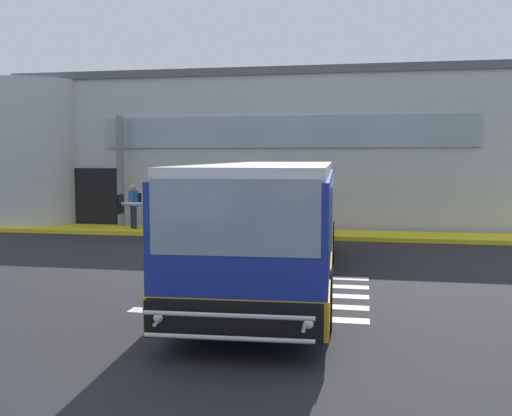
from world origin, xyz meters
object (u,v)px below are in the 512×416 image
Objects in this scene: bus_main_foreground at (276,223)px; passenger_near_column at (134,203)px; passenger_at_curb_edge at (175,205)px; safety_bollard_yellow at (267,227)px; entry_support_column at (120,171)px; passenger_by_doorway at (154,204)px.

bus_main_foreground is 10.13m from passenger_near_column.
passenger_at_curb_edge is 1.86× the size of safety_bollard_yellow.
entry_support_column is 2.19m from passenger_by_doorway.
passenger_near_column is at bearing 171.93° from passenger_by_doorway.
entry_support_column reaches higher than passenger_near_column.
entry_support_column is 2.93m from passenger_at_curb_edge.
passenger_near_column and passenger_at_curb_edge have the same top height.
passenger_at_curb_edge is 3.77m from safety_bollard_yellow.
passenger_near_column is 1.70m from passenger_at_curb_edge.
entry_support_column is 2.56× the size of passenger_at_curb_edge.
safety_bollard_yellow is (5.29, -1.13, -0.66)m from passenger_near_column.
passenger_at_curb_edge is (-4.89, 7.46, -0.26)m from bus_main_foreground.
passenger_by_doorway is at bearing -8.07° from passenger_near_column.
bus_main_foreground is 6.96× the size of passenger_near_column.
passenger_at_curb_edge reaches higher than safety_bollard_yellow.
entry_support_column reaches higher than bus_main_foreground.
passenger_at_curb_edge is at bearing 165.97° from safety_bollard_yellow.
passenger_near_column is at bearing -39.32° from entry_support_column.
entry_support_column is 6.63m from safety_bollard_yellow.
safety_bollard_yellow is (3.60, -0.90, -0.63)m from passenger_at_curb_edge.
passenger_by_doorway and passenger_at_curb_edge have the same top height.
passenger_by_doorway is (-5.76, 7.57, -0.26)m from bus_main_foreground.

